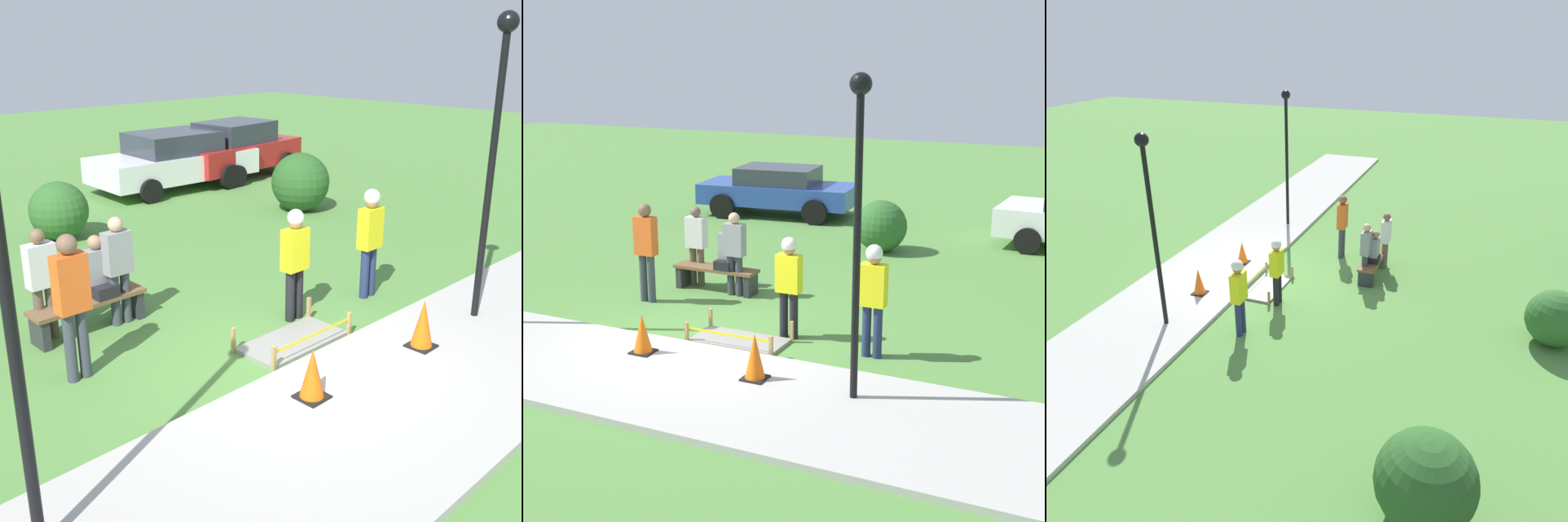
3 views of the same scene
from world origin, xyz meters
TOP-DOWN VIEW (x-y plane):
  - ground_plane at (0.00, 0.00)m, footprint 60.00×60.00m
  - sidewalk at (0.00, -1.40)m, footprint 28.00×2.81m
  - wet_concrete_patch at (0.54, 0.50)m, footprint 1.57×0.81m
  - traffic_cone_near_patch at (-0.47, -0.74)m, footprint 0.34×0.34m
  - traffic_cone_far_patch at (1.55, -0.90)m, footprint 0.34×0.34m
  - park_bench at (-1.23, 2.84)m, footprint 1.71×0.44m
  - person_seated_on_bench at (-1.00, 2.89)m, footprint 0.36×0.44m
  - worker_supervisor at (2.67, 0.83)m, footprint 0.40×0.26m
  - worker_assistant at (1.16, 1.05)m, footprint 0.40×0.25m
  - bystander_in_orange_shirt at (-2.06, 1.69)m, footprint 0.40×0.25m
  - bystander_in_gray_shirt at (-1.79, 3.03)m, footprint 0.40×0.22m
  - bystander_in_white_shirt at (-0.76, 2.73)m, footprint 0.40×0.22m
  - lamppost_near at (3.01, -0.88)m, footprint 0.28×0.28m
  - parked_car_red at (7.50, 9.31)m, footprint 4.29×2.37m
  - parked_car_white at (5.26, 9.36)m, footprint 4.61×2.39m
  - shrub_rounded_near at (0.67, 7.21)m, footprint 1.21×1.21m
  - shrub_rounded_mid at (5.96, 5.30)m, footprint 1.40×1.40m

SIDE VIEW (x-z plane):
  - ground_plane at x=0.00m, z-range 0.00..0.00m
  - wet_concrete_patch at x=0.54m, z-range -0.14..0.22m
  - sidewalk at x=0.00m, z-range 0.00..0.10m
  - park_bench at x=-1.23m, z-range 0.10..0.58m
  - traffic_cone_near_patch at x=-0.47m, z-range 0.10..0.71m
  - traffic_cone_far_patch at x=1.55m, z-range 0.10..0.77m
  - shrub_rounded_near at x=0.67m, z-range 0.00..1.21m
  - shrub_rounded_mid at x=5.96m, z-range 0.00..1.40m
  - parked_car_white at x=5.26m, z-range 0.02..1.57m
  - person_seated_on_bench at x=-1.00m, z-range 0.38..1.27m
  - parked_car_red at x=7.50m, z-range 0.02..1.66m
  - bystander_in_gray_shirt at x=-1.79m, z-range 0.10..1.70m
  - bystander_in_white_shirt at x=-0.76m, z-range 0.10..1.72m
  - worker_assistant at x=1.16m, z-range 0.15..1.85m
  - worker_supervisor at x=2.67m, z-range 0.17..1.96m
  - bystander_in_orange_shirt at x=-2.06m, z-range 0.14..2.01m
  - lamppost_near at x=3.01m, z-range 0.72..4.96m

